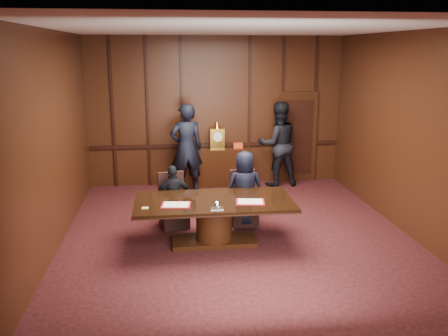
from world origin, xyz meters
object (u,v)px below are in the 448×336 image
object	(u,v)px
signatory_left	(174,197)
signatory_right	(245,189)
witness_left	(186,148)
conference_table	(214,214)
witness_right	(278,144)
sideboard	(217,166)

from	to	relation	value
signatory_left	signatory_right	size ratio (longest dim) A/B	0.84
signatory_left	witness_left	xyz separation A→B (m)	(0.34, 2.26, 0.43)
conference_table	witness_right	distance (m)	3.86
sideboard	signatory_left	bearing A→B (deg)	-111.87
signatory_right	witness_right	xyz separation A→B (m)	(1.21, 2.54, 0.30)
sideboard	witness_right	distance (m)	1.53
conference_table	witness_left	world-z (taller)	witness_left
conference_table	signatory_right	xyz separation A→B (m)	(0.65, 0.80, 0.19)
signatory_left	sideboard	bearing A→B (deg)	-121.66
sideboard	witness_left	xyz separation A→B (m)	(-0.75, -0.44, 0.53)
witness_left	witness_right	world-z (taller)	witness_left
sideboard	witness_left	world-z (taller)	witness_left
witness_left	witness_right	xyz separation A→B (m)	(2.17, 0.28, -0.01)
witness_left	conference_table	bearing A→B (deg)	87.01
witness_left	witness_right	size ratio (longest dim) A/B	1.01
signatory_left	witness_right	xyz separation A→B (m)	(2.51, 2.54, 0.42)
signatory_right	witness_right	distance (m)	2.83
sideboard	conference_table	xyz separation A→B (m)	(-0.43, -3.50, 0.02)
conference_table	signatory_right	bearing A→B (deg)	50.91
sideboard	signatory_right	distance (m)	2.72
sideboard	signatory_left	world-z (taller)	sideboard
sideboard	witness_right	size ratio (longest dim) A/B	0.80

